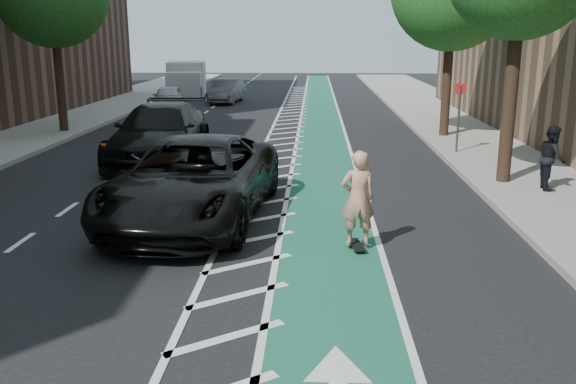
# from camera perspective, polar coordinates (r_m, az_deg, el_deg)

# --- Properties ---
(ground) EXTENTS (120.00, 120.00, 0.00)m
(ground) POSITION_cam_1_polar(r_m,az_deg,el_deg) (10.18, -13.19, -9.34)
(ground) COLOR black
(ground) RESTS_ON ground
(bike_lane) EXTENTS (2.00, 90.00, 0.01)m
(bike_lane) POSITION_cam_1_polar(r_m,az_deg,el_deg) (19.38, 3.37, 2.40)
(bike_lane) COLOR #19584B
(bike_lane) RESTS_ON ground
(buffer_strip) EXTENTS (1.40, 90.00, 0.01)m
(buffer_strip) POSITION_cam_1_polar(r_m,az_deg,el_deg) (19.42, -1.06, 2.44)
(buffer_strip) COLOR silver
(buffer_strip) RESTS_ON ground
(sidewalk_right) EXTENTS (5.00, 90.00, 0.15)m
(sidewalk_right) POSITION_cam_1_polar(r_m,az_deg,el_deg) (20.53, 21.84, 2.25)
(sidewalk_right) COLOR gray
(sidewalk_right) RESTS_ON ground
(curb_right) EXTENTS (0.12, 90.00, 0.16)m
(curb_right) POSITION_cam_1_polar(r_m,az_deg,el_deg) (19.85, 15.15, 2.42)
(curb_right) COLOR gray
(curb_right) RESTS_ON ground
(curb_left) EXTENTS (0.12, 90.00, 0.16)m
(curb_left) POSITION_cam_1_polar(r_m,az_deg,el_deg) (21.67, -24.28, 2.62)
(curb_left) COLOR gray
(curb_left) RESTS_ON ground
(sign_post) EXTENTS (0.35, 0.08, 2.47)m
(sign_post) POSITION_cam_1_polar(r_m,az_deg,el_deg) (21.69, 15.68, 6.78)
(sign_post) COLOR #4C4C4C
(sign_post) RESTS_ON ground
(skateboard) EXTENTS (0.34, 0.78, 0.10)m
(skateboard) POSITION_cam_1_polar(r_m,az_deg,el_deg) (11.98, 6.42, -4.95)
(skateboard) COLOR black
(skateboard) RESTS_ON ground
(skateboarder) EXTENTS (0.74, 0.55, 1.85)m
(skateboarder) POSITION_cam_1_polar(r_m,az_deg,el_deg) (11.70, 6.55, -0.58)
(skateboarder) COLOR tan
(skateboarder) RESTS_ON skateboard
(suv_near) EXTENTS (3.59, 6.81, 1.82)m
(suv_near) POSITION_cam_1_polar(r_m,az_deg,el_deg) (13.79, -8.81, 1.15)
(suv_near) COLOR black
(suv_near) RESTS_ON ground
(suv_far) EXTENTS (2.70, 6.42, 1.85)m
(suv_far) POSITION_cam_1_polar(r_m,az_deg,el_deg) (20.58, -11.90, 5.42)
(suv_far) COLOR black
(suv_far) RESTS_ON ground
(car_silver) EXTENTS (2.03, 4.06, 1.33)m
(car_silver) POSITION_cam_1_polar(r_m,az_deg,el_deg) (35.38, -11.14, 8.69)
(car_silver) COLOR #AAAAB0
(car_silver) RESTS_ON ground
(car_grey) EXTENTS (1.95, 4.45, 1.42)m
(car_grey) POSITION_cam_1_polar(r_m,az_deg,el_deg) (38.39, -5.78, 9.39)
(car_grey) COLOR #55565A
(car_grey) RESTS_ON ground
(pedestrian) EXTENTS (0.72, 0.87, 1.66)m
(pedestrian) POSITION_cam_1_polar(r_m,az_deg,el_deg) (17.16, 23.44, 2.97)
(pedestrian) COLOR black
(pedestrian) RESTS_ON sidewalk_right
(box_truck) EXTENTS (3.08, 5.70, 2.27)m
(box_truck) POSITION_cam_1_polar(r_m,az_deg,el_deg) (43.62, -9.50, 10.30)
(box_truck) COLOR silver
(box_truck) RESTS_ON ground
(barrel_a) EXTENTS (0.71, 0.71, 0.96)m
(barrel_a) POSITION_cam_1_polar(r_m,az_deg,el_deg) (18.93, -16.23, 2.94)
(barrel_a) COLOR #D94A0B
(barrel_a) RESTS_ON ground
(barrel_b) EXTENTS (0.73, 0.73, 0.99)m
(barrel_b) POSITION_cam_1_polar(r_m,az_deg,el_deg) (19.52, -13.21, 3.51)
(barrel_b) COLOR #E9470C
(barrel_b) RESTS_ON ground
(barrel_c) EXTENTS (0.71, 0.71, 0.97)m
(barrel_c) POSITION_cam_1_polar(r_m,az_deg,el_deg) (26.02, -10.94, 6.26)
(barrel_c) COLOR orange
(barrel_c) RESTS_ON ground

